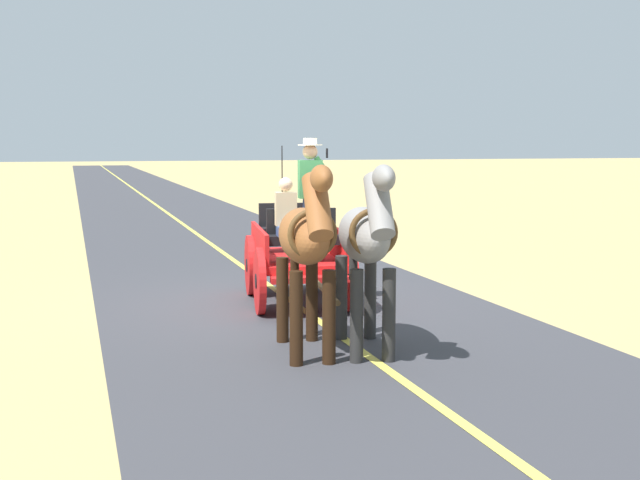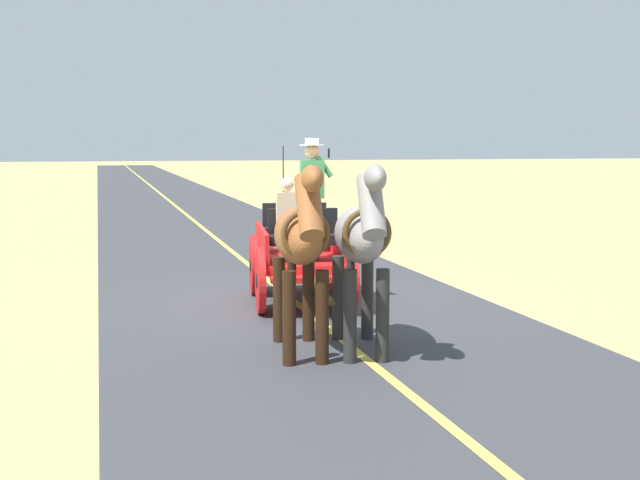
{
  "view_description": "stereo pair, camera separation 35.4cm",
  "coord_description": "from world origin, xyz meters",
  "views": [
    {
      "loc": [
        3.19,
        12.03,
        2.43
      ],
      "look_at": [
        -0.07,
        1.31,
        1.1
      ],
      "focal_mm": 46.05,
      "sensor_mm": 36.0,
      "label": 1
    },
    {
      "loc": [
        2.85,
        12.13,
        2.43
      ],
      "look_at": [
        -0.07,
        1.31,
        1.1
      ],
      "focal_mm": 46.05,
      "sensor_mm": 36.0,
      "label": 2
    }
  ],
  "objects": [
    {
      "name": "ground_plane",
      "position": [
        0.0,
        0.0,
        0.0
      ],
      "size": [
        200.0,
        200.0,
        0.0
      ],
      "primitive_type": "plane",
      "color": "tan"
    },
    {
      "name": "horse_drawn_carriage",
      "position": [
        -0.06,
        0.19,
        0.82
      ],
      "size": [
        1.69,
        4.51,
        2.5
      ],
      "color": "red",
      "rests_on": "ground"
    },
    {
      "name": "horse_off_side",
      "position": [
        0.66,
        3.16,
        1.32
      ],
      "size": [
        0.73,
        2.14,
        2.21
      ],
      "color": "brown",
      "rests_on": "ground"
    },
    {
      "name": "road_centre_stripe",
      "position": [
        0.0,
        0.0,
        0.01
      ],
      "size": [
        0.12,
        160.0,
        0.0
      ],
      "primitive_type": "cube",
      "color": "#DBCC4C",
      "rests_on": "road_surface"
    },
    {
      "name": "road_surface",
      "position": [
        0.0,
        0.0,
        0.0
      ],
      "size": [
        5.82,
        160.0,
        0.01
      ],
      "primitive_type": "cube",
      "color": "#38383D",
      "rests_on": "ground"
    },
    {
      "name": "horse_near_side",
      "position": [
        -0.04,
        3.24,
        1.32
      ],
      "size": [
        0.81,
        2.15,
        2.21
      ],
      "color": "gray",
      "rests_on": "ground"
    }
  ]
}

